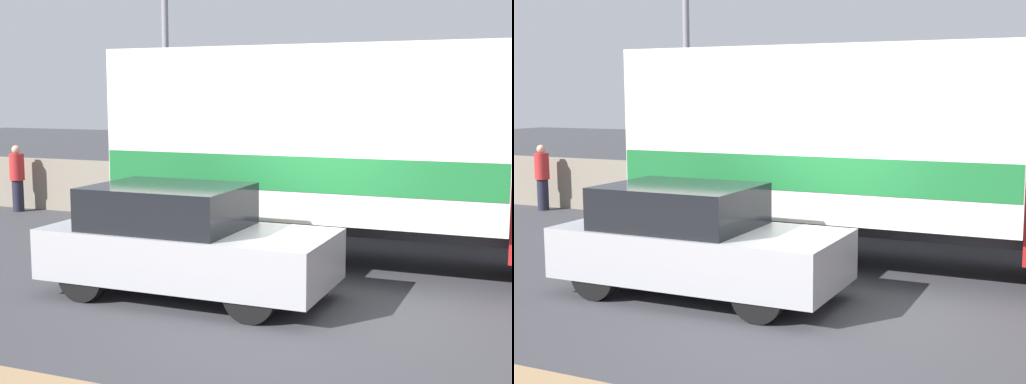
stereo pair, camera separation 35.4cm
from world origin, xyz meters
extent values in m
plane|color=#38383D|center=(0.00, 0.00, 0.00)|extent=(80.00, 80.00, 0.00)
cube|color=gray|center=(0.00, 5.67, 0.62)|extent=(60.00, 0.35, 1.25)
cylinder|color=slate|center=(-4.29, 4.67, 3.58)|extent=(0.14, 0.14, 7.17)
cube|color=#2D2D33|center=(-0.43, 2.78, 0.73)|extent=(6.53, 1.31, 0.25)
cube|color=silver|center=(-0.43, 2.78, 2.23)|extent=(6.53, 2.37, 2.75)
cube|color=#19662D|center=(-0.43, 2.78, 1.63)|extent=(6.49, 2.39, 0.55)
cylinder|color=black|center=(-2.23, 3.67, 0.51)|extent=(1.02, 0.28, 1.02)
cylinder|color=black|center=(-2.23, 1.88, 0.51)|extent=(1.02, 0.28, 1.02)
cylinder|color=black|center=(-0.92, 3.67, 0.51)|extent=(1.02, 0.28, 1.02)
cylinder|color=black|center=(-0.92, 1.88, 0.51)|extent=(1.02, 0.28, 1.02)
cube|color=#9E9EA3|center=(-1.35, 0.03, 0.62)|extent=(4.07, 1.78, 0.71)
cube|color=black|center=(-1.68, 0.03, 1.28)|extent=(2.12, 1.64, 0.60)
cylinder|color=black|center=(-0.09, 0.80, 0.35)|extent=(0.70, 0.20, 0.70)
cylinder|color=black|center=(-0.09, -0.74, 0.35)|extent=(0.70, 0.20, 0.70)
cylinder|color=black|center=(-2.61, 0.80, 0.35)|extent=(0.70, 0.20, 0.70)
cylinder|color=black|center=(-2.61, -0.74, 0.35)|extent=(0.70, 0.20, 0.70)
cylinder|color=#1E1E2D|center=(-8.71, 5.07, 0.39)|extent=(0.27, 0.27, 0.77)
cylinder|color=#B22626|center=(-8.71, 5.07, 1.09)|extent=(0.35, 0.35, 0.64)
sphere|color=tan|center=(-8.71, 5.07, 1.52)|extent=(0.21, 0.21, 0.21)
camera|label=1|loc=(3.26, -8.72, 2.85)|focal=50.00mm
camera|label=2|loc=(3.59, -8.58, 2.85)|focal=50.00mm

